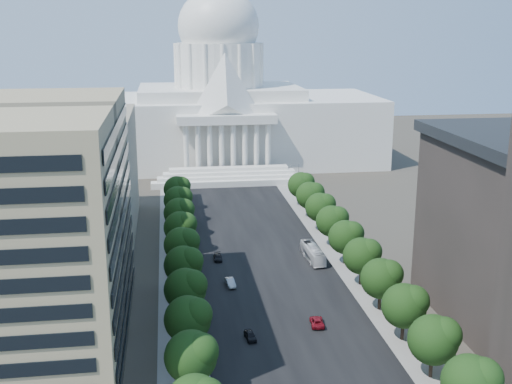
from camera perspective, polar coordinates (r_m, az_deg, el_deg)
name	(u,v)px	position (r m, az deg, el deg)	size (l,w,h in m)	color
road_asphalt	(254,241)	(158.33, -0.21, -4.37)	(30.00, 260.00, 0.01)	black
sidewalk_left	(176,244)	(157.04, -7.12, -4.65)	(8.00, 260.00, 0.02)	gray
sidewalk_right	(329,237)	(161.85, 6.48, -4.04)	(8.00, 260.00, 0.02)	gray
capitol	(220,110)	(246.05, -3.23, 7.27)	(120.00, 56.00, 73.00)	white
office_block_left_far	(54,179)	(164.84, -17.48, 1.14)	(38.00, 52.00, 30.00)	gray
tree_l_b	(193,355)	(93.77, -5.61, -14.24)	(7.79, 7.60, 9.97)	#33261C
tree_l_c	(190,318)	(104.43, -5.91, -11.07)	(7.79, 7.60, 9.97)	#33261C
tree_l_d	(187,288)	(115.36, -6.15, -8.49)	(7.79, 7.60, 9.97)	#33261C
tree_l_e	(185,264)	(126.48, -6.34, -6.37)	(7.79, 7.60, 9.97)	#33261C
tree_l_f	(183,244)	(137.75, -6.50, -4.58)	(7.79, 7.60, 9.97)	#33261C
tree_l_g	(182,227)	(149.14, -6.64, -3.07)	(7.79, 7.60, 9.97)	#33261C
tree_l_h	(180,212)	(160.61, -6.75, -1.78)	(7.79, 7.60, 9.97)	#33261C
tree_l_i	(179,199)	(172.16, -6.86, -0.65)	(7.79, 7.60, 9.97)	#33261C
tree_l_j	(178,188)	(183.76, -6.94, 0.33)	(7.79, 7.60, 9.97)	#33261C
tree_r_a	(473,382)	(91.90, 18.74, -15.67)	(7.79, 7.60, 9.97)	#33261C
tree_r_b	(436,338)	(101.35, 15.69, -12.42)	(7.79, 7.60, 9.97)	#33261C
tree_r_c	(406,305)	(111.29, 13.23, -9.72)	(7.79, 7.60, 9.97)	#33261C
tree_r_d	(383,277)	(121.60, 11.21, -7.45)	(7.79, 7.60, 9.97)	#33261C
tree_r_e	(363,255)	(132.20, 9.52, -5.54)	(7.79, 7.60, 9.97)	#33261C
tree_r_f	(347,236)	(143.02, 8.10, -3.91)	(7.79, 7.60, 9.97)	#33261C
tree_r_g	(333,220)	(154.02, 6.88, -2.50)	(7.79, 7.60, 9.97)	#33261C
tree_r_h	(321,206)	(165.15, 5.83, -1.29)	(7.79, 7.60, 9.97)	#33261C
tree_r_i	(311,195)	(176.40, 4.91, -0.23)	(7.79, 7.60, 9.97)	#33261C
tree_r_j	(302,184)	(187.74, 4.10, 0.71)	(7.79, 7.60, 9.97)	#33261C
streetlight_b	(417,310)	(111.42, 14.12, -10.10)	(2.61, 0.44, 9.00)	gray
streetlight_c	(370,257)	(133.05, 10.13, -5.72)	(2.61, 0.44, 9.00)	gray
streetlight_d	(338,221)	(155.70, 7.32, -2.57)	(2.61, 0.44, 9.00)	gray
streetlight_e	(315,195)	(178.97, 5.24, -0.23)	(2.61, 0.44, 9.00)	gray
streetlight_f	(297,174)	(202.66, 3.64, 1.58)	(2.61, 0.44, 9.00)	gray
car_dark_a	(250,336)	(111.09, -0.52, -12.66)	(1.59, 3.96, 1.35)	black
car_silver	(230,283)	(131.87, -2.31, -8.05)	(1.60, 4.58, 1.51)	#999BA0
car_red	(317,322)	(116.28, 5.44, -11.41)	(2.25, 4.89, 1.36)	maroon
car_dark_b	(218,258)	(145.81, -3.41, -5.84)	(1.80, 4.43, 1.28)	black
city_bus	(313,253)	(145.83, 5.07, -5.43)	(2.82, 12.07, 3.36)	silver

